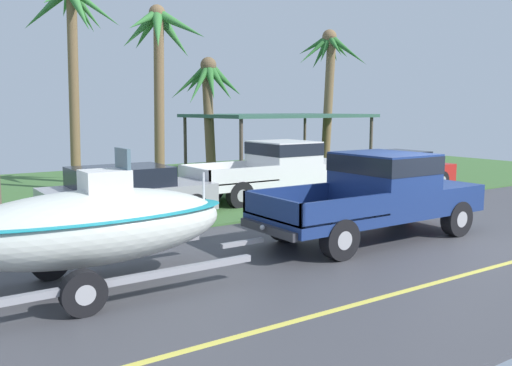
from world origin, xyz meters
name	(u,v)px	position (x,y,z in m)	size (l,w,h in m)	color
ground	(236,193)	(0.00, 8.38, -0.01)	(36.00, 22.00, 0.11)	#424247
pickup_truck_towing	(382,191)	(-0.79, 0.98, 1.05)	(5.62, 2.00, 1.89)	navy
boat_on_trailer	(91,226)	(-7.24, 0.98, 1.03)	(5.70, 2.18, 2.23)	gray
parked_pickup_background	(282,167)	(0.59, 6.52, 1.02)	(5.93, 1.98, 1.84)	silver
parked_sedan_near	(392,171)	(4.82, 5.77, 0.67)	(4.66, 1.87, 1.38)	#B21E19
parked_sedan_far	(127,194)	(-4.76, 6.08, 0.67)	(4.30, 1.95, 1.38)	#99999E
carport_awning	(278,117)	(4.36, 11.93, 2.51)	(7.23, 5.10, 2.63)	#4C4238
palm_tree_near_left	(330,66)	(7.80, 12.49, 4.86)	(3.28, 3.17, 6.56)	brown
palm_tree_near_right	(208,90)	(1.08, 12.22, 3.59)	(3.09, 3.12, 4.92)	brown
palm_tree_mid	(159,49)	(-1.76, 10.61, 4.90)	(2.67, 3.31, 6.42)	brown
palm_tree_far_left	(71,30)	(-4.46, 11.57, 5.45)	(2.88, 3.18, 7.10)	brown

